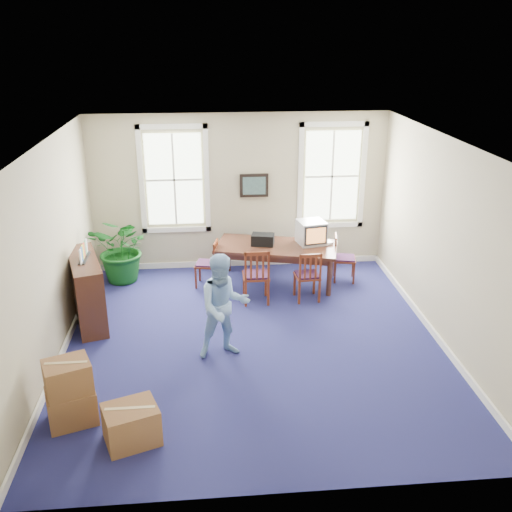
{
  "coord_description": "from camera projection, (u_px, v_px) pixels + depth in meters",
  "views": [
    {
      "loc": [
        -0.69,
        -8.0,
        4.69
      ],
      "look_at": [
        0.1,
        0.6,
        1.25
      ],
      "focal_mm": 40.0,
      "sensor_mm": 36.0,
      "label": 1
    }
  ],
  "objects": [
    {
      "name": "man",
      "position": [
        224.0,
        306.0,
        8.54
      ],
      "size": [
        0.92,
        0.77,
        1.65
      ],
      "primitive_type": "imported",
      "rotation": [
        0.0,
        0.0,
        0.2
      ],
      "color": "#89B2E2",
      "rests_on": "ground"
    },
    {
      "name": "cardboard_boxes",
      "position": [
        90.0,
        385.0,
        7.3
      ],
      "size": [
        2.04,
        2.04,
        0.91
      ],
      "primitive_type": null,
      "rotation": [
        0.0,
        0.0,
        0.34
      ],
      "color": "#905F38",
      "rests_on": "ground"
    },
    {
      "name": "crt_tv",
      "position": [
        311.0,
        232.0,
        11.09
      ],
      "size": [
        0.6,
        0.63,
        0.45
      ],
      "primitive_type": null,
      "rotation": [
        0.0,
        0.0,
        0.2
      ],
      "color": "#B7B7BC",
      "rests_on": "conference_table"
    },
    {
      "name": "window_right",
      "position": [
        332.0,
        176.0,
        11.64
      ],
      "size": [
        1.4,
        0.12,
        2.2
      ],
      "primitive_type": null,
      "color": "white",
      "rests_on": "ground"
    },
    {
      "name": "floor",
      "position": [
        253.0,
        342.0,
        9.2
      ],
      "size": [
        6.5,
        6.5,
        0.0
      ],
      "primitive_type": "plane",
      "color": "navy",
      "rests_on": "ground"
    },
    {
      "name": "game_console",
      "position": [
        327.0,
        242.0,
        11.14
      ],
      "size": [
        0.21,
        0.24,
        0.05
      ],
      "primitive_type": "cube",
      "rotation": [
        0.0,
        0.0,
        0.27
      ],
      "color": "white",
      "rests_on": "conference_table"
    },
    {
      "name": "ceiling",
      "position": [
        253.0,
        143.0,
        8.01
      ],
      "size": [
        6.5,
        6.5,
        0.0
      ],
      "primitive_type": "plane",
      "rotation": [
        3.14,
        0.0,
        0.0
      ],
      "color": "white",
      "rests_on": "ground"
    },
    {
      "name": "chair_end_left",
      "position": [
        206.0,
        263.0,
        11.07
      ],
      "size": [
        0.49,
        0.49,
        0.92
      ],
      "primitive_type": null,
      "rotation": [
        0.0,
        0.0,
        -1.78
      ],
      "color": "maroon",
      "rests_on": "ground"
    },
    {
      "name": "chair_near_right",
      "position": [
        307.0,
        275.0,
        10.49
      ],
      "size": [
        0.47,
        0.47,
        0.98
      ],
      "primitive_type": null,
      "rotation": [
        0.0,
        0.0,
        3.21
      ],
      "color": "maroon",
      "rests_on": "ground"
    },
    {
      "name": "wall_front",
      "position": [
        282.0,
        368.0,
        5.6
      ],
      "size": [
        6.5,
        0.0,
        6.5
      ],
      "primitive_type": "plane",
      "rotation": [
        -1.57,
        0.0,
        0.0
      ],
      "color": "tan",
      "rests_on": "ground"
    },
    {
      "name": "potted_plant",
      "position": [
        124.0,
        249.0,
        11.19
      ],
      "size": [
        1.55,
        1.46,
        1.36
      ],
      "primitive_type": "imported",
      "rotation": [
        0.0,
        0.0,
        -0.4
      ],
      "color": "#104C15",
      "rests_on": "ground"
    },
    {
      "name": "baseboard_left",
      "position": [
        65.0,
        347.0,
        8.92
      ],
      "size": [
        0.04,
        6.5,
        0.12
      ],
      "primitive_type": "cube",
      "color": "white",
      "rests_on": "ground"
    },
    {
      "name": "baseboard_back",
      "position": [
        240.0,
        263.0,
        12.16
      ],
      "size": [
        6.0,
        0.04,
        0.12
      ],
      "primitive_type": "cube",
      "color": "white",
      "rests_on": "ground"
    },
    {
      "name": "wall_right",
      "position": [
        445.0,
        243.0,
        8.86
      ],
      "size": [
        0.0,
        6.5,
        6.5
      ],
      "primitive_type": "plane",
      "rotation": [
        1.57,
        0.0,
        -1.57
      ],
      "color": "tan",
      "rests_on": "ground"
    },
    {
      "name": "credenza",
      "position": [
        87.0,
        289.0,
        9.66
      ],
      "size": [
        0.86,
        1.6,
        1.21
      ],
      "primitive_type": "cube",
      "rotation": [
        0.0,
        0.0,
        0.29
      ],
      "color": "#482619",
      "rests_on": "ground"
    },
    {
      "name": "window_left",
      "position": [
        174.0,
        180.0,
        11.37
      ],
      "size": [
        1.4,
        0.12,
        2.2
      ],
      "primitive_type": null,
      "color": "white",
      "rests_on": "ground"
    },
    {
      "name": "wall_left",
      "position": [
        49.0,
        256.0,
        8.35
      ],
      "size": [
        0.0,
        6.5,
        6.5
      ],
      "primitive_type": "plane",
      "rotation": [
        1.57,
        0.0,
        1.57
      ],
      "color": "tan",
      "rests_on": "ground"
    },
    {
      "name": "wall_picture",
      "position": [
        254.0,
        185.0,
        11.54
      ],
      "size": [
        0.58,
        0.06,
        0.48
      ],
      "primitive_type": null,
      "color": "black",
      "rests_on": "ground"
    },
    {
      "name": "baseboard_right",
      "position": [
        432.0,
        330.0,
        9.43
      ],
      "size": [
        0.04,
        6.5,
        0.12
      ],
      "primitive_type": "cube",
      "color": "white",
      "rests_on": "ground"
    },
    {
      "name": "equipment_bag",
      "position": [
        263.0,
        240.0,
        11.05
      ],
      "size": [
        0.48,
        0.37,
        0.22
      ],
      "primitive_type": "cube",
      "rotation": [
        0.0,
        0.0,
        -0.23
      ],
      "color": "black",
      "rests_on": "conference_table"
    },
    {
      "name": "chair_near_left",
      "position": [
        256.0,
        275.0,
        10.39
      ],
      "size": [
        0.48,
        0.48,
        1.06
      ],
      "primitive_type": null,
      "rotation": [
        0.0,
        0.0,
        3.14
      ],
      "color": "maroon",
      "rests_on": "ground"
    },
    {
      "name": "chair_end_right",
      "position": [
        345.0,
        258.0,
        11.3
      ],
      "size": [
        0.5,
        0.5,
        0.94
      ],
      "primitive_type": null,
      "rotation": [
        0.0,
        0.0,
        1.37
      ],
      "color": "maroon",
      "rests_on": "ground"
    },
    {
      "name": "brochure_rack",
      "position": [
        83.0,
        248.0,
        9.38
      ],
      "size": [
        0.23,
        0.63,
        0.27
      ],
      "primitive_type": null,
      "rotation": [
        0.0,
        0.0,
        0.2
      ],
      "color": "#99999E",
      "rests_on": "credenza"
    },
    {
      "name": "conference_table",
      "position": [
        276.0,
        264.0,
        11.21
      ],
      "size": [
        2.51,
        1.61,
        0.79
      ],
      "primitive_type": null,
      "rotation": [
        0.0,
        0.0,
        -0.26
      ],
      "color": "#482619",
      "rests_on": "ground"
    },
    {
      "name": "wall_back",
      "position": [
        239.0,
        192.0,
        11.61
      ],
      "size": [
        6.5,
        0.0,
        6.5
      ],
      "primitive_type": "plane",
      "rotation": [
        1.57,
        0.0,
        0.0
      ],
      "color": "tan",
      "rests_on": "ground"
    }
  ]
}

